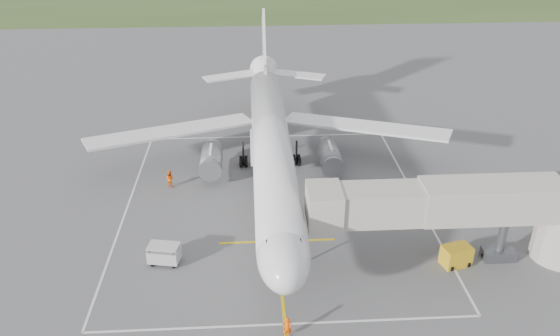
{
  "coord_description": "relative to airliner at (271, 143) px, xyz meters",
  "views": [
    {
      "loc": [
        -2.04,
        -48.72,
        27.49
      ],
      "look_at": [
        0.6,
        -4.0,
        4.0
      ],
      "focal_mm": 35.0,
      "sensor_mm": 36.0,
      "label": 1
    }
  ],
  "objects": [
    {
      "name": "ground",
      "position": [
        0.0,
        -0.75,
        -4.39
      ],
      "size": [
        700.0,
        700.0,
        0.0
      ],
      "primitive_type": "plane",
      "color": "#4F4F52",
      "rests_on": "ground"
    },
    {
      "name": "apron_markings",
      "position": [
        0.0,
        -6.57,
        -4.38
      ],
      "size": [
        28.2,
        60.0,
        0.01
      ],
      "color": "#E0B20D",
      "rests_on": "ground"
    },
    {
      "name": "airliner",
      "position": [
        0.0,
        0.0,
        0.0
      ],
      "size": [
        38.93,
        46.75,
        13.52
      ],
      "color": "silver",
      "rests_on": "ground"
    },
    {
      "name": "jet_bridge",
      "position": [
        15.72,
        -14.25,
        0.35
      ],
      "size": [
        23.4,
        5.0,
        7.2
      ],
      "color": "gray",
      "rests_on": "ground"
    },
    {
      "name": "gpu_unit",
      "position": [
        14.24,
        -14.77,
        -3.56
      ],
      "size": [
        2.55,
        2.06,
        1.69
      ],
      "rotation": [
        0.0,
        0.0,
        0.26
      ],
      "color": "gold",
      "rests_on": "ground"
    },
    {
      "name": "baggage_cart",
      "position": [
        -9.29,
        -13.23,
        -3.51
      ],
      "size": [
        2.7,
        1.91,
        1.72
      ],
      "rotation": [
        0.0,
        0.0,
        -0.18
      ],
      "color": "#B7B7B7",
      "rests_on": "ground"
    },
    {
      "name": "ramp_worker_nose",
      "position": [
        0.09,
        -21.98,
        -3.54
      ],
      "size": [
        0.67,
        0.48,
        1.7
      ],
      "primitive_type": "imported",
      "rotation": [
        0.0,
        0.0,
        0.12
      ],
      "color": "#FF5908",
      "rests_on": "ground"
    },
    {
      "name": "ramp_worker_wing",
      "position": [
        -10.35,
        -0.49,
        -3.51
      ],
      "size": [
        1.07,
        0.99,
        1.77
      ],
      "primitive_type": "imported",
      "rotation": [
        0.0,
        0.0,
        2.67
      ],
      "color": "#FF5F08",
      "rests_on": "ground"
    }
  ]
}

